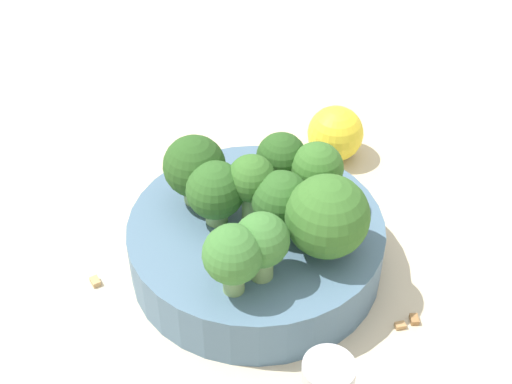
# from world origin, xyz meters

# --- Properties ---
(ground_plane) EXTENTS (3.00, 3.00, 0.00)m
(ground_plane) POSITION_xyz_m (0.00, 0.00, 0.00)
(ground_plane) COLOR beige
(bowl) EXTENTS (0.19, 0.19, 0.04)m
(bowl) POSITION_xyz_m (0.00, 0.00, 0.02)
(bowl) COLOR slate
(bowl) RESTS_ON ground_plane
(broccoli_floret_0) EXTENTS (0.04, 0.04, 0.05)m
(broccoli_floret_0) POSITION_xyz_m (-0.01, 0.01, 0.07)
(broccoli_floret_0) COLOR #84AD66
(broccoli_floret_0) RESTS_ON bowl
(broccoli_floret_1) EXTENTS (0.03, 0.03, 0.05)m
(broccoli_floret_1) POSITION_xyz_m (-0.00, -0.01, 0.08)
(broccoli_floret_1) COLOR #84AD66
(broccoli_floret_1) RESTS_ON bowl
(broccoli_floret_2) EXTENTS (0.04, 0.04, 0.06)m
(broccoli_floret_2) POSITION_xyz_m (-0.03, -0.02, 0.08)
(broccoli_floret_2) COLOR #7A9E5B
(broccoli_floret_2) RESTS_ON bowl
(broccoli_floret_3) EXTENTS (0.06, 0.06, 0.06)m
(broccoli_floret_3) POSITION_xyz_m (-0.03, 0.04, 0.07)
(broccoli_floret_3) COLOR #7A9E5B
(broccoli_floret_3) RESTS_ON bowl
(broccoli_floret_4) EXTENTS (0.04, 0.04, 0.05)m
(broccoli_floret_4) POSITION_xyz_m (0.04, 0.05, 0.07)
(broccoli_floret_4) COLOR #7A9E5B
(broccoli_floret_4) RESTS_ON bowl
(broccoli_floret_5) EXTENTS (0.05, 0.05, 0.06)m
(broccoli_floret_5) POSITION_xyz_m (0.03, -0.04, 0.07)
(broccoli_floret_5) COLOR #7A9E5B
(broccoli_floret_5) RESTS_ON bowl
(broccoli_floret_6) EXTENTS (0.04, 0.04, 0.06)m
(broccoli_floret_6) POSITION_xyz_m (-0.05, 0.00, 0.08)
(broccoli_floret_6) COLOR #84AD66
(broccoli_floret_6) RESTS_ON bowl
(broccoli_floret_7) EXTENTS (0.04, 0.04, 0.05)m
(broccoli_floret_7) POSITION_xyz_m (0.02, -0.02, 0.07)
(broccoli_floret_7) COLOR #7A9E5B
(broccoli_floret_7) RESTS_ON bowl
(broccoli_floret_8) EXTENTS (0.04, 0.04, 0.05)m
(broccoli_floret_8) POSITION_xyz_m (0.02, 0.05, 0.07)
(broccoli_floret_8) COLOR #7A9E5B
(broccoli_floret_8) RESTS_ON bowl
(lemon_wedge) EXTENTS (0.05, 0.05, 0.05)m
(lemon_wedge) POSITION_xyz_m (-0.12, -0.10, 0.02)
(lemon_wedge) COLOR yellow
(lemon_wedge) RESTS_ON ground_plane
(almond_crumb_0) EXTENTS (0.01, 0.01, 0.01)m
(almond_crumb_0) POSITION_xyz_m (0.12, -0.03, 0.00)
(almond_crumb_0) COLOR tan
(almond_crumb_0) RESTS_ON ground_plane
(almond_crumb_1) EXTENTS (0.01, 0.01, 0.01)m
(almond_crumb_1) POSITION_xyz_m (-0.08, 0.10, 0.00)
(almond_crumb_1) COLOR olive
(almond_crumb_1) RESTS_ON ground_plane
(almond_crumb_4) EXTENTS (0.01, 0.01, 0.01)m
(almond_crumb_4) POSITION_xyz_m (-0.07, 0.10, 0.00)
(almond_crumb_4) COLOR #AD7F4C
(almond_crumb_4) RESTS_ON ground_plane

